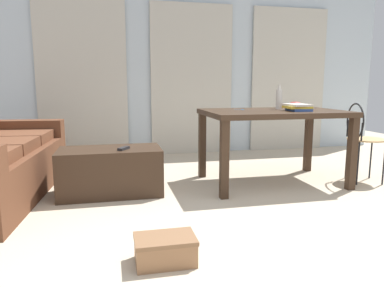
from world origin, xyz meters
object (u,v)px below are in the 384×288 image
at_px(bowl, 295,105).
at_px(craft_table, 273,120).
at_px(coffee_table, 111,171).
at_px(wire_chair, 361,133).
at_px(bottle_near, 279,99).
at_px(tv_remote_primary, 124,148).
at_px(scissors, 240,110).
at_px(shoebox, 165,250).
at_px(book_stack, 298,107).

bearing_deg(bowl, craft_table, -147.65).
relative_size(coffee_table, wire_chair, 1.13).
distance_m(bottle_near, bowl, 0.26).
distance_m(coffee_table, tv_remote_primary, 0.27).
height_order(bowl, scissors, bowl).
xyz_separation_m(craft_table, shoebox, (-1.31, -1.43, -0.57)).
bearing_deg(tv_remote_primary, craft_table, 35.80).
height_order(wire_chair, scissors, wire_chair).
bearing_deg(craft_table, bottle_near, 49.82).
xyz_separation_m(scissors, tv_remote_primary, (-1.18, -0.24, -0.31)).
height_order(book_stack, scissors, book_stack).
distance_m(wire_chair, tv_remote_primary, 2.37).
bearing_deg(bowl, book_stack, -115.27).
relative_size(craft_table, shoebox, 3.99).
bearing_deg(coffee_table, tv_remote_primary, -34.63).
relative_size(craft_table, scissors, 13.47).
relative_size(bottle_near, bowl, 1.72).
relative_size(book_stack, scissors, 2.76).
distance_m(bowl, shoebox, 2.44).
relative_size(scissors, tv_remote_primary, 0.72).
xyz_separation_m(wire_chair, book_stack, (-0.71, 0.02, 0.27)).
xyz_separation_m(craft_table, bottle_near, (0.12, 0.14, 0.20)).
xyz_separation_m(bowl, tv_remote_primary, (-1.83, -0.34, -0.34)).
relative_size(coffee_table, book_stack, 3.27).
bearing_deg(book_stack, bottle_near, 103.80).
xyz_separation_m(craft_table, scissors, (-0.30, 0.13, 0.10)).
bearing_deg(scissors, wire_chair, -13.28).
bearing_deg(bowl, scissors, -171.56).
distance_m(book_stack, tv_remote_primary, 1.70).
bearing_deg(book_stack, bowl, 64.73).
relative_size(bottle_near, shoebox, 0.73).
bearing_deg(wire_chair, shoebox, -149.99).
height_order(bottle_near, book_stack, bottle_near).
bearing_deg(bottle_near, tv_remote_primary, -170.97).
relative_size(bowl, shoebox, 0.42).
relative_size(tv_remote_primary, shoebox, 0.41).
bearing_deg(book_stack, wire_chair, -1.99).
distance_m(craft_table, scissors, 0.34).
xyz_separation_m(craft_table, tv_remote_primary, (-1.48, -0.11, -0.21)).
height_order(bottle_near, bowl, bottle_near).
distance_m(bottle_near, shoebox, 2.25).
relative_size(bowl, book_stack, 0.52).
bearing_deg(shoebox, bowl, 44.82).
bearing_deg(bowl, shoebox, -135.18).
height_order(craft_table, scissors, scissors).
xyz_separation_m(bowl, scissors, (-0.66, -0.10, -0.03)).
relative_size(scissors, shoebox, 0.30).
height_order(wire_chair, tv_remote_primary, wire_chair).
bearing_deg(bottle_near, book_stack, -76.20).
bearing_deg(craft_table, scissors, 157.22).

